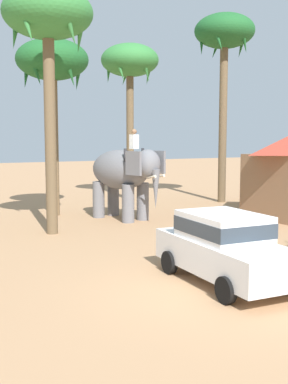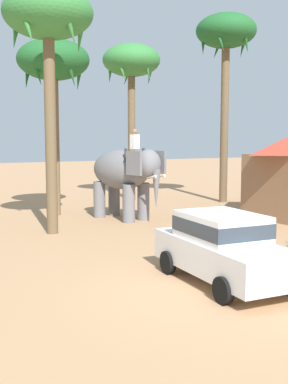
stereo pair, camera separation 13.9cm
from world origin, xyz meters
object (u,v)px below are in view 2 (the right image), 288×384
palm_tree_left_of_road (131,65)px  palm_tree_far_back (226,38)px  car_sedan_foreground (223,245)px  elephant_with_mahout (125,173)px  palm_tree_behind_elephant (48,21)px  palm_tree_near_hut (53,65)px

palm_tree_left_of_road → palm_tree_far_back: 5.30m
car_sedan_foreground → palm_tree_left_of_road: (5.02, 15.32, 6.58)m
elephant_with_mahout → car_sedan_foreground: bearing=-101.0°
palm_tree_behind_elephant → palm_tree_far_back: size_ratio=0.87×
palm_tree_behind_elephant → palm_tree_near_hut: 4.39m
elephant_with_mahout → palm_tree_far_back: palm_tree_far_back is taller
car_sedan_foreground → palm_tree_behind_elephant: bearing=103.4°
palm_tree_near_hut → palm_tree_far_back: 9.72m
palm_tree_behind_elephant → palm_tree_left_of_road: bearing=47.3°
car_sedan_foreground → palm_tree_near_hut: size_ratio=0.53×
car_sedan_foreground → palm_tree_behind_elephant: 10.48m
car_sedan_foreground → palm_tree_left_of_road: size_ratio=0.48×
car_sedan_foreground → palm_tree_near_hut: palm_tree_near_hut is taller
palm_tree_left_of_road → elephant_with_mahout: bearing=-118.5°
car_sedan_foreground → palm_tree_far_back: bearing=53.3°
elephant_with_mahout → palm_tree_far_back: (7.20, 2.65, 6.77)m
palm_tree_behind_elephant → palm_tree_near_hut: bearing=71.0°
palm_tree_behind_elephant → palm_tree_left_of_road: (6.89, 7.47, -0.09)m
car_sedan_foreground → palm_tree_far_back: palm_tree_far_back is taller
palm_tree_left_of_road → palm_tree_far_back: (4.01, -3.23, 1.25)m
palm_tree_behind_elephant → palm_tree_near_hut: size_ratio=1.12×
palm_tree_left_of_road → palm_tree_far_back: palm_tree_far_back is taller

